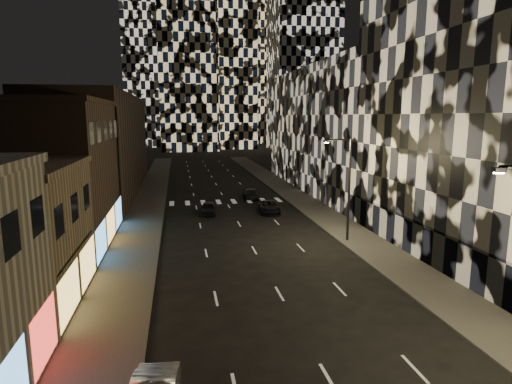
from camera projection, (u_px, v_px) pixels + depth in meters
name	position (u px, v px, depth m)	size (l,w,h in m)	color
sidewalk_left	(148.00, 204.00, 54.18)	(4.00, 120.00, 0.15)	#47443F
sidewalk_right	(300.00, 198.00, 57.71)	(4.00, 120.00, 0.15)	#47443F
curb_left	(165.00, 203.00, 54.55)	(0.20, 120.00, 0.15)	#4C4C47
curb_right	(285.00, 199.00, 57.34)	(0.20, 120.00, 0.15)	#4C4C47
retail_brown	(46.00, 177.00, 35.92)	(10.00, 15.00, 12.00)	#453327
retail_filler_left	(100.00, 145.00, 61.42)	(10.00, 40.00, 14.00)	#453327
midrise_base	(420.00, 240.00, 33.17)	(0.60, 25.00, 3.00)	#383838
midrise_filler_right	(352.00, 130.00, 64.71)	(16.00, 40.00, 18.00)	#232326
streetlight_far	(347.00, 182.00, 37.13)	(2.55, 0.25, 9.00)	black
car_dark_midlane	(208.00, 208.00, 48.72)	(1.61, 4.01, 1.37)	black
car_dark_oncoming	(251.00, 194.00, 57.73)	(2.00, 4.91, 1.42)	black
car_dark_rightlane	(270.00, 207.00, 49.42)	(2.27, 4.91, 1.37)	black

